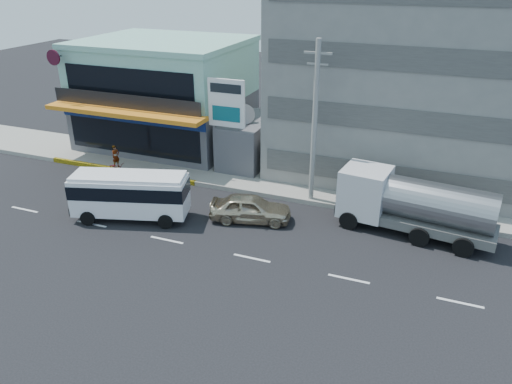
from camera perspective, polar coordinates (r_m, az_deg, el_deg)
ground at (r=27.72m, az=-10.15°, el=-5.42°), size 120.00×120.00×0.00m
sidewalk at (r=33.62m, az=5.59°, el=0.78°), size 70.00×5.00×0.30m
shop_building at (r=41.29m, az=-10.20°, el=10.74°), size 12.40×11.70×8.00m
concrete_building at (r=35.91m, az=16.51°, el=12.96°), size 16.00×12.00×14.00m
gap_structure at (r=36.74m, az=-0.71°, el=5.71°), size 3.00×6.00×3.50m
satellite_dish at (r=35.30m, az=-1.35°, el=8.02°), size 1.50×1.50×0.15m
billboard at (r=33.54m, az=-3.38°, el=9.48°), size 2.60×0.18×6.90m
utility_pole_near at (r=29.72m, az=6.70°, el=7.77°), size 1.60×0.30×10.00m
minibus at (r=29.71m, az=-14.21°, el=-0.06°), size 6.99×3.94×2.79m
sedan at (r=28.92m, az=-0.64°, el=-1.85°), size 5.02×2.97×1.60m
tanker_truck at (r=28.53m, az=17.24°, el=-1.26°), size 8.64×3.58×3.31m
motorcycle_rider at (r=36.70m, az=-15.63°, el=3.01°), size 1.77×1.01×2.15m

